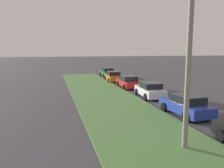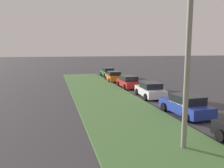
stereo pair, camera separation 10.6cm
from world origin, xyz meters
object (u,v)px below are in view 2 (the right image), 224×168
at_px(parked_car_orange, 114,76).
at_px(parked_car_green, 108,72).
at_px(parked_car_white, 150,90).
at_px(streetlight, 195,55).
at_px(parked_car_blue, 186,105).
at_px(parked_car_red, 129,82).

relative_size(parked_car_orange, parked_car_green, 1.01).
distance_m(parked_car_white, streetlight, 12.28).
relative_size(parked_car_blue, parked_car_white, 1.00).
bearing_deg(parked_car_blue, parked_car_green, -3.56).
height_order(parked_car_blue, parked_car_white, same).
xyz_separation_m(parked_car_blue, parked_car_white, (6.32, -0.08, 0.00)).
bearing_deg(parked_car_white, parked_car_green, 3.14).
bearing_deg(parked_car_green, parked_car_red, 177.30).
xyz_separation_m(parked_car_blue, parked_car_green, (24.39, -0.13, 0.00)).
xyz_separation_m(parked_car_white, parked_car_orange, (11.77, 0.57, 0.00)).
bearing_deg(parked_car_blue, streetlight, 146.91).
distance_m(parked_car_blue, streetlight, 6.85).
bearing_deg(streetlight, parked_car_red, -8.89).
distance_m(parked_car_green, streetlight, 29.79).
bearing_deg(parked_car_white, parked_car_red, 6.04).
distance_m(parked_car_orange, parked_car_green, 6.34).
bearing_deg(parked_car_orange, parked_car_blue, -175.52).
xyz_separation_m(parked_car_white, parked_car_red, (5.80, 0.28, 0.00)).
relative_size(parked_car_red, parked_car_orange, 0.98).
relative_size(parked_car_white, parked_car_green, 1.01).
distance_m(parked_car_blue, parked_car_white, 6.32).
distance_m(parked_car_red, parked_car_green, 12.28).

